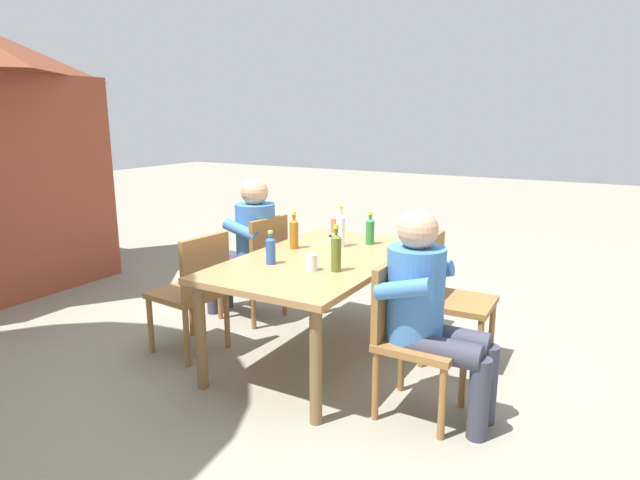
# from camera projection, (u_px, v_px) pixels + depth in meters

# --- Properties ---
(ground_plane) EXTENTS (24.00, 24.00, 0.00)m
(ground_plane) POSITION_uv_depth(u_px,v_px,m) (320.00, 355.00, 3.86)
(ground_plane) COLOR gray
(dining_table) EXTENTS (1.69, 0.98, 0.72)m
(dining_table) POSITION_uv_depth(u_px,v_px,m) (320.00, 269.00, 3.71)
(dining_table) COLOR #A37547
(dining_table) RESTS_ON ground_plane
(chair_far_right) EXTENTS (0.49, 0.49, 0.87)m
(chair_far_right) POSITION_uv_depth(u_px,v_px,m) (259.00, 262.00, 4.44)
(chair_far_right) COLOR olive
(chair_far_right) RESTS_ON ground_plane
(chair_near_left) EXTENTS (0.45, 0.45, 0.87)m
(chair_near_left) POSITION_uv_depth(u_px,v_px,m) (409.00, 330.00, 3.05)
(chair_near_left) COLOR olive
(chair_near_left) RESTS_ON ground_plane
(chair_near_right) EXTENTS (0.45, 0.45, 0.87)m
(chair_near_right) POSITION_uv_depth(u_px,v_px,m) (448.00, 292.00, 3.69)
(chair_near_right) COLOR olive
(chair_near_right) RESTS_ON ground_plane
(chair_far_left) EXTENTS (0.48, 0.48, 0.87)m
(chair_far_left) POSITION_uv_depth(u_px,v_px,m) (195.00, 287.00, 3.80)
(chair_far_left) COLOR olive
(chair_far_left) RESTS_ON ground_plane
(person_in_white_shirt) EXTENTS (0.47, 0.61, 1.18)m
(person_in_white_shirt) POSITION_uv_depth(u_px,v_px,m) (248.00, 241.00, 4.46)
(person_in_white_shirt) COLOR #3D70B2
(person_in_white_shirt) RESTS_ON ground_plane
(person_in_plaid_shirt) EXTENTS (0.47, 0.61, 1.18)m
(person_in_plaid_shirt) POSITION_uv_depth(u_px,v_px,m) (429.00, 305.00, 2.96)
(person_in_plaid_shirt) COLOR #3D70B2
(person_in_plaid_shirt) RESTS_ON ground_plane
(bottle_olive) EXTENTS (0.06, 0.06, 0.29)m
(bottle_olive) POSITION_uv_depth(u_px,v_px,m) (336.00, 251.00, 3.34)
(bottle_olive) COLOR #566623
(bottle_olive) RESTS_ON dining_table
(bottle_green) EXTENTS (0.06, 0.06, 0.24)m
(bottle_green) POSITION_uv_depth(u_px,v_px,m) (370.00, 230.00, 4.05)
(bottle_green) COLOR #287A38
(bottle_green) RESTS_ON dining_table
(bottle_amber) EXTENTS (0.06, 0.06, 0.27)m
(bottle_amber) POSITION_uv_depth(u_px,v_px,m) (294.00, 233.00, 3.91)
(bottle_amber) COLOR #996019
(bottle_amber) RESTS_ON dining_table
(bottle_clear) EXTENTS (0.06, 0.06, 0.30)m
(bottle_clear) POSITION_uv_depth(u_px,v_px,m) (341.00, 229.00, 3.96)
(bottle_clear) COLOR white
(bottle_clear) RESTS_ON dining_table
(bottle_blue) EXTENTS (0.06, 0.06, 0.22)m
(bottle_blue) POSITION_uv_depth(u_px,v_px,m) (271.00, 250.00, 3.51)
(bottle_blue) COLOR #2D56A3
(bottle_blue) RESTS_ON dining_table
(cup_terracotta) EXTENTS (0.08, 0.08, 0.12)m
(cup_terracotta) POSITION_uv_depth(u_px,v_px,m) (335.00, 225.00, 4.48)
(cup_terracotta) COLOR #BC6B47
(cup_terracotta) RESTS_ON dining_table
(cup_glass) EXTENTS (0.08, 0.08, 0.10)m
(cup_glass) POSITION_uv_depth(u_px,v_px,m) (311.00, 262.00, 3.37)
(cup_glass) COLOR silver
(cup_glass) RESTS_ON dining_table
(table_knife) EXTENTS (0.22, 0.12, 0.01)m
(table_knife) POSITION_uv_depth(u_px,v_px,m) (330.00, 238.00, 4.25)
(table_knife) COLOR silver
(table_knife) RESTS_ON dining_table
(backpack_by_near_side) EXTENTS (0.32, 0.21, 0.43)m
(backpack_by_near_side) POSITION_uv_depth(u_px,v_px,m) (415.00, 284.00, 4.80)
(backpack_by_near_side) COLOR #2D4784
(backpack_by_near_side) RESTS_ON ground_plane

